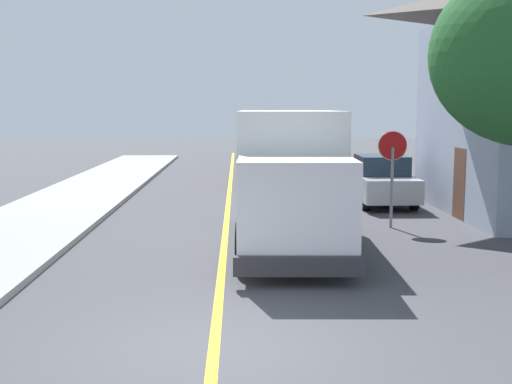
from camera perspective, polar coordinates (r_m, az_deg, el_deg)
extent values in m
plane|color=#424247|center=(9.14, -3.73, -13.63)|extent=(120.00, 120.00, 0.00)
cube|color=gold|center=(18.81, -2.61, -2.57)|extent=(0.16, 56.00, 0.01)
cube|color=silver|center=(16.13, 2.84, 2.54)|extent=(2.56, 5.07, 2.60)
cube|color=silver|center=(12.71, 3.55, -0.85)|extent=(2.34, 2.07, 1.70)
cube|color=#1E2D3D|center=(11.77, 3.82, 0.32)|extent=(2.04, 0.14, 0.75)
cube|color=#2D2D33|center=(11.85, 3.81, -6.54)|extent=(2.41, 0.28, 0.36)
cylinder|color=black|center=(13.18, 8.04, -4.80)|extent=(0.33, 1.01, 1.00)
cylinder|color=black|center=(13.06, -1.15, -4.84)|extent=(0.33, 1.01, 1.00)
cylinder|color=black|center=(17.62, 6.04, -1.66)|extent=(0.33, 1.01, 1.00)
cylinder|color=black|center=(17.53, -0.80, -1.66)|extent=(0.33, 1.01, 1.00)
cube|color=#B7B7BC|center=(21.50, 3.57, 0.43)|extent=(1.98, 4.47, 0.76)
cube|color=#1E2D3D|center=(21.57, 3.57, 2.32)|extent=(1.66, 1.86, 0.64)
cylinder|color=black|center=(20.21, 6.00, -1.00)|extent=(0.25, 0.65, 0.64)
cylinder|color=black|center=(20.12, 1.52, -0.99)|extent=(0.25, 0.65, 0.64)
cylinder|color=black|center=(22.99, 5.36, 0.04)|extent=(0.25, 0.65, 0.64)
cylinder|color=black|center=(22.91, 1.42, 0.05)|extent=(0.25, 0.65, 0.64)
cube|color=maroon|center=(28.15, 1.48, 2.11)|extent=(1.90, 4.44, 0.76)
cube|color=#1E2D3D|center=(28.24, 1.48, 3.56)|extent=(1.63, 1.84, 0.64)
cylinder|color=black|center=(26.82, 3.26, 1.13)|extent=(0.24, 0.65, 0.64)
cylinder|color=black|center=(26.77, -0.12, 1.13)|extent=(0.24, 0.65, 0.64)
cylinder|color=black|center=(29.62, 2.93, 1.73)|extent=(0.24, 0.65, 0.64)
cylinder|color=black|center=(29.57, -0.13, 1.73)|extent=(0.24, 0.65, 0.64)
cube|color=black|center=(33.74, 1.57, 3.01)|extent=(2.02, 4.48, 0.76)
cube|color=#1E2D3D|center=(33.84, 1.58, 4.21)|extent=(1.67, 1.88, 0.64)
cylinder|color=black|center=(32.38, 2.98, 2.23)|extent=(0.25, 0.65, 0.64)
cylinder|color=black|center=(32.37, 0.19, 2.23)|extent=(0.25, 0.65, 0.64)
cylinder|color=black|center=(35.18, 2.85, 2.65)|extent=(0.25, 0.65, 0.64)
cylinder|color=black|center=(35.17, 0.27, 2.66)|extent=(0.25, 0.65, 0.64)
cube|color=#4C564C|center=(41.02, 0.94, 3.81)|extent=(1.89, 4.43, 0.76)
cube|color=#1E2D3D|center=(41.13, 0.94, 4.80)|extent=(1.62, 1.83, 0.64)
cylinder|color=black|center=(39.66, 2.14, 3.20)|extent=(0.23, 0.64, 0.64)
cylinder|color=black|center=(39.62, -0.15, 3.20)|extent=(0.23, 0.64, 0.64)
cylinder|color=black|center=(42.47, 1.96, 3.49)|extent=(0.23, 0.64, 0.64)
cylinder|color=black|center=(42.43, -0.17, 3.49)|extent=(0.23, 0.64, 0.64)
cube|color=#B7B7BC|center=(22.50, 10.89, 0.62)|extent=(1.80, 4.40, 0.76)
cube|color=#1E2D3D|center=(22.28, 11.01, 2.36)|extent=(1.59, 1.80, 0.64)
cylinder|color=black|center=(23.76, 8.27, 0.24)|extent=(0.22, 0.64, 0.64)
cylinder|color=black|center=(24.08, 11.98, 0.25)|extent=(0.22, 0.64, 0.64)
cylinder|color=black|center=(21.01, 9.59, -0.73)|extent=(0.22, 0.64, 0.64)
cylinder|color=black|center=(21.38, 13.75, -0.71)|extent=(0.22, 0.64, 0.64)
cylinder|color=gray|center=(18.03, 11.88, 0.36)|extent=(0.08, 0.08, 2.20)
cylinder|color=red|center=(17.95, 11.95, 4.01)|extent=(0.76, 0.03, 0.76)
cylinder|color=white|center=(17.97, 11.94, 4.02)|extent=(0.80, 0.02, 0.80)
cube|color=brown|center=(19.98, 17.58, 0.71)|extent=(0.10, 1.00, 2.10)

